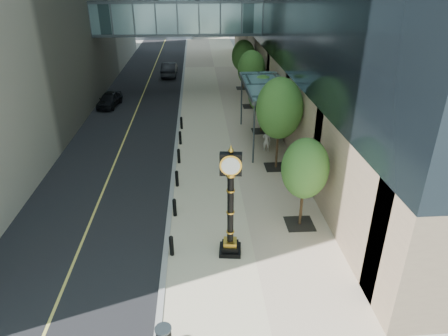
{
  "coord_description": "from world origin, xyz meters",
  "views": [
    {
      "loc": [
        -1.34,
        -13.48,
        11.52
      ],
      "look_at": [
        -0.04,
        5.63,
        2.03
      ],
      "focal_mm": 32.0,
      "sensor_mm": 36.0,
      "label": 1
    }
  ],
  "objects_px": {
    "street_clock": "(230,210)",
    "car_far": "(169,69)",
    "pedestrian": "(267,140)",
    "car_near": "(109,99)"
  },
  "relations": [
    {
      "from": "street_clock",
      "to": "car_far",
      "type": "distance_m",
      "value": 34.8
    },
    {
      "from": "pedestrian",
      "to": "car_near",
      "type": "xyz_separation_m",
      "value": [
        -13.01,
        11.4,
        -0.17
      ]
    },
    {
      "from": "car_near",
      "to": "car_far",
      "type": "xyz_separation_m",
      "value": [
        4.96,
        11.92,
        0.14
      ]
    },
    {
      "from": "street_clock",
      "to": "car_far",
      "type": "xyz_separation_m",
      "value": [
        -4.57,
        34.46,
        -1.46
      ]
    },
    {
      "from": "street_clock",
      "to": "car_near",
      "type": "distance_m",
      "value": 24.53
    },
    {
      "from": "street_clock",
      "to": "pedestrian",
      "type": "relative_size",
      "value": 3.22
    },
    {
      "from": "pedestrian",
      "to": "car_near",
      "type": "height_order",
      "value": "pedestrian"
    },
    {
      "from": "pedestrian",
      "to": "car_far",
      "type": "relative_size",
      "value": 0.32
    },
    {
      "from": "street_clock",
      "to": "car_near",
      "type": "height_order",
      "value": "street_clock"
    },
    {
      "from": "car_near",
      "to": "car_far",
      "type": "distance_m",
      "value": 12.92
    }
  ]
}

